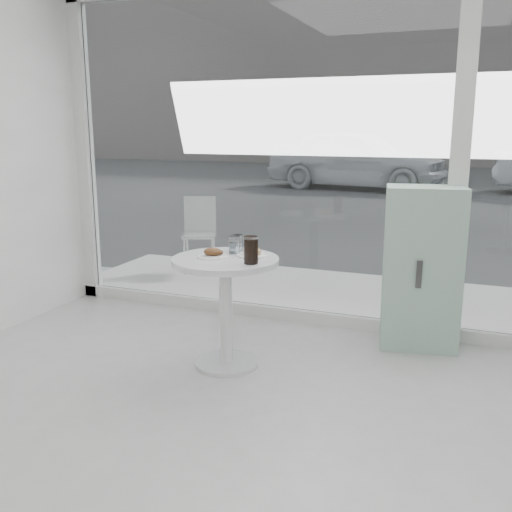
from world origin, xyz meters
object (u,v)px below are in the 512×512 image
at_px(patio_chair, 200,229).
at_px(cola_glass, 251,250).
at_px(water_tumbler_a, 238,244).
at_px(main_table, 226,289).
at_px(plate_donut, 252,253).
at_px(car_white, 357,159).
at_px(plate_fritter, 213,254).
at_px(mint_cabinet, 422,268).
at_px(water_tumbler_b, 234,246).

distance_m(patio_chair, cola_glass, 2.79).
height_order(patio_chair, water_tumbler_a, water_tumbler_a).
xyz_separation_m(main_table, plate_donut, (0.15, 0.12, 0.24)).
bearing_deg(patio_chair, water_tumbler_a, -78.99).
distance_m(main_table, cola_glass, 0.39).
distance_m(car_white, water_tumbler_a, 11.80).
bearing_deg(patio_chair, plate_fritter, -83.46).
distance_m(mint_cabinet, water_tumbler_b, 1.42).
bearing_deg(plate_fritter, patio_chair, 119.10).
distance_m(patio_chair, car_white, 9.73).
height_order(water_tumbler_b, cola_glass, cola_glass).
distance_m(mint_cabinet, plate_fritter, 1.57).
relative_size(patio_chair, plate_donut, 3.92).
relative_size(plate_fritter, cola_glass, 1.18).
relative_size(patio_chair, water_tumbler_b, 6.75).
relative_size(mint_cabinet, car_white, 0.26).
bearing_deg(main_table, plate_fritter, -166.63).
bearing_deg(plate_donut, patio_chair, 125.02).
bearing_deg(patio_chair, main_table, -81.72).
xyz_separation_m(car_white, water_tumbler_a, (1.57, -11.70, 0.02)).
relative_size(water_tumbler_b, cola_glass, 0.69).
height_order(main_table, patio_chair, patio_chair).
height_order(car_white, cola_glass, car_white).
xyz_separation_m(mint_cabinet, water_tumbler_b, (-1.20, -0.73, 0.22)).
relative_size(car_white, cola_glass, 26.55).
bearing_deg(mint_cabinet, water_tumbler_b, -158.53).
relative_size(main_table, plate_donut, 3.67).
height_order(plate_fritter, water_tumbler_a, water_tumbler_a).
bearing_deg(mint_cabinet, cola_glass, -145.16).
distance_m(main_table, plate_donut, 0.30).
xyz_separation_m(patio_chair, cola_glass, (1.54, -2.30, 0.34)).
distance_m(main_table, plate_fritter, 0.26).
bearing_deg(car_white, main_table, -164.19).
bearing_deg(mint_cabinet, plate_fritter, -154.68).
distance_m(mint_cabinet, car_white, 11.40).
height_order(patio_chair, plate_donut, patio_chair).
bearing_deg(main_table, cola_glass, -21.22).
relative_size(plate_fritter, water_tumbler_a, 1.81).
distance_m(plate_donut, water_tumbler_a, 0.20).
xyz_separation_m(car_white, plate_donut, (1.73, -11.82, -0.01)).
relative_size(patio_chair, cola_glass, 4.64).
height_order(water_tumbler_a, water_tumbler_b, water_tumbler_b).
height_order(mint_cabinet, water_tumbler_b, mint_cabinet).
relative_size(main_table, mint_cabinet, 0.64).
bearing_deg(plate_fritter, water_tumbler_b, 65.06).
xyz_separation_m(main_table, plate_fritter, (-0.08, -0.02, 0.25)).
xyz_separation_m(water_tumbler_a, cola_glass, (0.23, -0.32, 0.03)).
relative_size(mint_cabinet, patio_chair, 1.47).
height_order(mint_cabinet, patio_chair, mint_cabinet).
distance_m(car_white, plate_fritter, 12.05).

